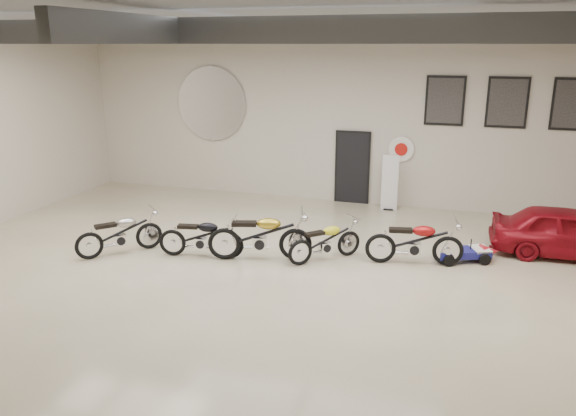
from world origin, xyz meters
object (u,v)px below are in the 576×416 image
(motorcycle_silver, at_px, (119,233))
(motorcycle_gold, at_px, (260,235))
(banner_stand, at_px, (390,181))
(motorcycle_black, at_px, (201,236))
(go_kart, at_px, (468,250))
(vintage_car, at_px, (569,232))
(motorcycle_yellow, at_px, (325,240))
(motorcycle_red, at_px, (414,241))

(motorcycle_silver, distance_m, motorcycle_gold, 3.21)
(banner_stand, distance_m, motorcycle_black, 6.12)
(banner_stand, distance_m, motorcycle_gold, 5.26)
(motorcycle_silver, bearing_deg, go_kart, -33.63)
(vintage_car, bearing_deg, motorcycle_silver, 105.35)
(banner_stand, xyz_separation_m, motorcycle_black, (-3.49, -5.01, -0.35))
(motorcycle_yellow, xyz_separation_m, vintage_car, (5.12, 1.89, 0.11))
(motorcycle_yellow, bearing_deg, go_kart, -28.16)
(vintage_car, bearing_deg, motorcycle_red, 113.85)
(motorcycle_yellow, distance_m, vintage_car, 5.46)
(go_kart, xyz_separation_m, vintage_car, (2.12, 0.97, 0.31))
(banner_stand, relative_size, motorcycle_yellow, 0.95)
(motorcycle_silver, distance_m, motorcycle_yellow, 4.64)
(motorcycle_black, distance_m, motorcycle_gold, 1.33)
(motorcycle_yellow, distance_m, motorcycle_red, 1.92)
(motorcycle_gold, relative_size, go_kart, 1.57)
(motorcycle_gold, xyz_separation_m, go_kart, (4.38, 1.31, -0.32))
(motorcycle_black, height_order, go_kart, motorcycle_black)
(motorcycle_yellow, xyz_separation_m, go_kart, (3.00, 0.92, -0.20))
(motorcycle_silver, relative_size, motorcycle_black, 1.02)
(motorcycle_black, distance_m, vintage_car, 8.20)
(go_kart, bearing_deg, motorcycle_red, -176.64)
(banner_stand, relative_size, motorcycle_gold, 0.75)
(go_kart, distance_m, vintage_car, 2.35)
(motorcycle_gold, distance_m, go_kart, 4.58)
(motorcycle_yellow, bearing_deg, motorcycle_gold, 150.73)
(motorcycle_gold, bearing_deg, go_kart, -0.02)
(motorcycle_black, relative_size, motorcycle_gold, 0.84)
(motorcycle_silver, bearing_deg, motorcycle_yellow, -35.42)
(banner_stand, relative_size, motorcycle_black, 0.89)
(motorcycle_black, distance_m, motorcycle_red, 4.68)
(motorcycle_red, height_order, go_kart, motorcycle_red)
(motorcycle_black, bearing_deg, motorcycle_red, 1.63)
(motorcycle_yellow, bearing_deg, banner_stand, 34.50)
(banner_stand, relative_size, vintage_car, 0.51)
(banner_stand, bearing_deg, motorcycle_black, -128.15)
(motorcycle_gold, xyz_separation_m, vintage_car, (6.50, 2.28, -0.01))
(motorcycle_silver, distance_m, vintage_car, 10.07)
(banner_stand, xyz_separation_m, go_kart, (2.20, -3.47, -0.58))
(motorcycle_gold, distance_m, motorcycle_red, 3.35)
(motorcycle_gold, xyz_separation_m, motorcycle_yellow, (1.38, 0.39, -0.12))
(banner_stand, bearing_deg, motorcycle_red, -78.27)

